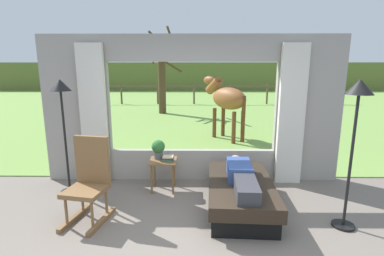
{
  "coord_description": "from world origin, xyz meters",
  "views": [
    {
      "loc": [
        0.05,
        -2.71,
        2.01
      ],
      "look_at": [
        0.0,
        1.8,
        1.05
      ],
      "focal_mm": 26.84,
      "sensor_mm": 36.0,
      "label": 1
    }
  ],
  "objects": [
    {
      "name": "distant_hill_ridge",
      "position": [
        0.0,
        23.0,
        1.2
      ],
      "size": [
        36.0,
        2.0,
        2.4
      ],
      "primitive_type": "cube",
      "color": "#5E6A33",
      "rests_on": "ground_plane"
    },
    {
      "name": "book_stack",
      "position": [
        -0.38,
        1.71,
        0.57
      ],
      "size": [
        0.19,
        0.16,
        0.09
      ],
      "color": "#337247",
      "rests_on": "side_table"
    },
    {
      "name": "recliner_sofa",
      "position": [
        0.7,
        1.14,
        0.22
      ],
      "size": [
        0.99,
        1.75,
        0.42
      ],
      "rotation": [
        0.0,
        0.0,
        -0.05
      ],
      "color": "black",
      "rests_on": "ground_plane"
    },
    {
      "name": "back_wall_with_window",
      "position": [
        0.0,
        2.26,
        1.25
      ],
      "size": [
        5.2,
        0.12,
        2.55
      ],
      "color": "#9E998E",
      "rests_on": "ground_plane"
    },
    {
      "name": "curtain_panel_left",
      "position": [
        -1.69,
        2.12,
        1.2
      ],
      "size": [
        0.44,
        0.1,
        2.4
      ],
      "primitive_type": "cube",
      "color": "silver",
      "rests_on": "ground_plane"
    },
    {
      "name": "floor_lamp_left",
      "position": [
        -2.0,
        1.65,
        1.48
      ],
      "size": [
        0.32,
        0.32,
        1.83
      ],
      "color": "black",
      "rests_on": "ground_plane"
    },
    {
      "name": "horse",
      "position": [
        0.93,
        5.2,
        1.16
      ],
      "size": [
        1.3,
        1.69,
        1.73
      ],
      "rotation": [
        0.0,
        0.0,
        0.58
      ],
      "color": "brown",
      "rests_on": "outdoor_pasture_lawn"
    },
    {
      "name": "pasture_tree",
      "position": [
        -1.38,
        9.75,
        1.76
      ],
      "size": [
        1.56,
        1.31,
        3.59
      ],
      "color": "#4C3823",
      "rests_on": "outdoor_pasture_lawn"
    },
    {
      "name": "reclining_person",
      "position": [
        0.7,
        1.09,
        0.52
      ],
      "size": [
        0.37,
        1.44,
        0.22
      ],
      "rotation": [
        0.0,
        0.0,
        -0.05
      ],
      "color": "#334C8C",
      "rests_on": "recliner_sofa"
    },
    {
      "name": "outdoor_pasture_lawn",
      "position": [
        0.0,
        13.16,
        0.01
      ],
      "size": [
        36.0,
        21.68,
        0.02
      ],
      "primitive_type": "cube",
      "color": "#759E47",
      "rests_on": "ground_plane"
    },
    {
      "name": "pasture_fence_line",
      "position": [
        0.0,
        13.05,
        0.74
      ],
      "size": [
        16.1,
        0.1,
        1.1
      ],
      "color": "brown",
      "rests_on": "outdoor_pasture_lawn"
    },
    {
      "name": "rocking_chair",
      "position": [
        -1.35,
        0.84,
        0.55
      ],
      "size": [
        0.58,
        0.76,
        1.12
      ],
      "rotation": [
        0.0,
        0.0,
        -0.19
      ],
      "color": "brown",
      "rests_on": "ground_plane"
    },
    {
      "name": "floor_lamp_right",
      "position": [
        1.96,
        0.66,
        1.52
      ],
      "size": [
        0.32,
        0.32,
        1.88
      ],
      "color": "black",
      "rests_on": "ground_plane"
    },
    {
      "name": "curtain_panel_right",
      "position": [
        1.69,
        2.12,
        1.2
      ],
      "size": [
        0.44,
        0.1,
        2.4
      ],
      "primitive_type": "cube",
      "color": "silver",
      "rests_on": "ground_plane"
    },
    {
      "name": "side_table",
      "position": [
        -0.48,
        1.77,
        0.43
      ],
      "size": [
        0.44,
        0.44,
        0.52
      ],
      "color": "brown",
      "rests_on": "ground_plane"
    },
    {
      "name": "potted_plant",
      "position": [
        -0.56,
        1.83,
        0.7
      ],
      "size": [
        0.22,
        0.22,
        0.32
      ],
      "color": "#4C5156",
      "rests_on": "side_table"
    }
  ]
}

